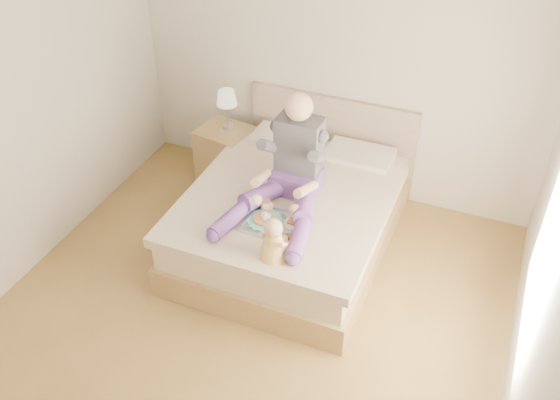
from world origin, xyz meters
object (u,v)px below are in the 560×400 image
at_px(bed, 295,213).
at_px(adult, 290,172).
at_px(nightstand, 226,156).
at_px(tray, 276,223).
at_px(baby, 274,242).

relative_size(bed, adult, 1.94).
xyz_separation_m(nightstand, tray, (1.05, -1.17, 0.33)).
bearing_deg(nightstand, tray, -39.27).
xyz_separation_m(nightstand, adult, (1.02, -0.79, 0.58)).
height_order(tray, baby, baby).
distance_m(nightstand, adult, 1.42).
bearing_deg(bed, adult, -83.24).
bearing_deg(adult, baby, -76.54).
bearing_deg(bed, baby, -78.44).
bearing_deg(adult, tray, -84.36).
bearing_deg(bed, tray, -84.49).
relative_size(bed, tray, 4.40).
xyz_separation_m(bed, baby, (0.18, -0.90, 0.44)).
height_order(bed, nightstand, bed).
distance_m(bed, baby, 1.02).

